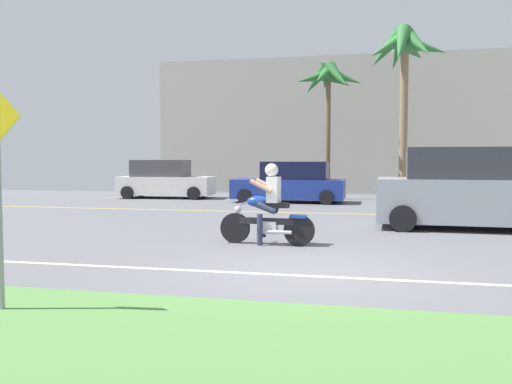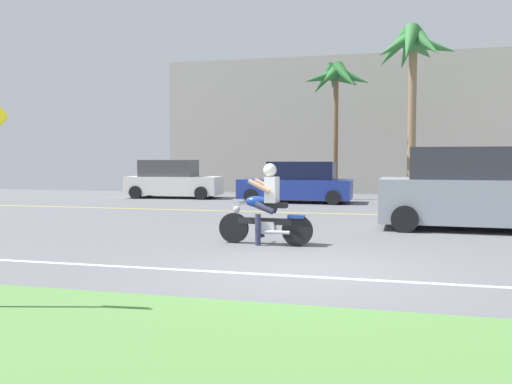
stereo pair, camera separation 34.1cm
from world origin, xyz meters
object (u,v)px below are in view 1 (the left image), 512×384
at_px(suv_nearby, 471,190).
at_px(palm_tree_1, 404,56).
at_px(palm_tree_2, 329,82).
at_px(parked_car_0, 165,180).
at_px(parked_car_1, 291,183).
at_px(motorcyclist, 267,210).

xyz_separation_m(suv_nearby, palm_tree_1, (-1.23, 9.34, 5.05)).
xyz_separation_m(palm_tree_1, palm_tree_2, (-3.10, -0.30, -1.05)).
xyz_separation_m(parked_car_0, palm_tree_1, (10.23, 1.16, 5.25)).
xyz_separation_m(parked_car_1, palm_tree_1, (4.41, 2.23, 5.27)).
bearing_deg(suv_nearby, palm_tree_2, 115.57).
bearing_deg(motorcyclist, palm_tree_1, 75.93).
distance_m(palm_tree_1, palm_tree_2, 3.28).
relative_size(palm_tree_1, palm_tree_2, 1.24).
bearing_deg(motorcyclist, suv_nearby, 38.33).
bearing_deg(suv_nearby, motorcyclist, -141.67).
relative_size(motorcyclist, parked_car_1, 0.44).
xyz_separation_m(motorcyclist, suv_nearby, (4.45, 3.51, 0.28)).
bearing_deg(palm_tree_2, parked_car_0, -173.11).
distance_m(suv_nearby, palm_tree_1, 10.69).
bearing_deg(parked_car_1, palm_tree_2, 55.81).
height_order(parked_car_0, parked_car_1, parked_car_0).
distance_m(motorcyclist, parked_car_1, 10.69).
height_order(parked_car_1, palm_tree_2, palm_tree_2).
relative_size(parked_car_0, palm_tree_2, 0.72).
height_order(motorcyclist, suv_nearby, suv_nearby).
height_order(motorcyclist, parked_car_0, parked_car_0).
distance_m(motorcyclist, parked_car_0, 13.63).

